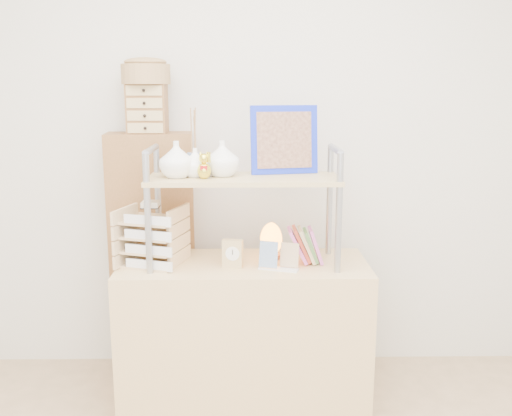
{
  "coord_description": "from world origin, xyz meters",
  "views": [
    {
      "loc": [
        0.02,
        -1.45,
        1.58
      ],
      "look_at": [
        0.06,
        1.2,
        1.02
      ],
      "focal_mm": 40.0,
      "sensor_mm": 36.0,
      "label": 1
    }
  ],
  "objects": [
    {
      "name": "drawer_chest",
      "position": [
        -0.5,
        1.55,
        1.48
      ],
      "size": [
        0.2,
        0.16,
        0.25
      ],
      "color": "brown",
      "rests_on": "cabinet"
    },
    {
      "name": "room_shell",
      "position": [
        0.0,
        0.39,
        1.69
      ],
      "size": [
        3.42,
        3.41,
        2.61
      ],
      "color": "silver",
      "rests_on": "ground"
    },
    {
      "name": "postcard_stand",
      "position": [
        0.16,
        1.09,
        0.79
      ],
      "size": [
        0.19,
        0.11,
        0.13
      ],
      "color": "white",
      "rests_on": "desk"
    },
    {
      "name": "letter_tray",
      "position": [
        -0.44,
        1.18,
        0.87
      ],
      "size": [
        0.31,
        0.31,
        0.31
      ],
      "color": "tan",
      "rests_on": "desk"
    },
    {
      "name": "salt_lamp",
      "position": [
        0.13,
        1.28,
        0.84
      ],
      "size": [
        0.12,
        0.11,
        0.18
      ],
      "color": "brown",
      "rests_on": "desk"
    },
    {
      "name": "woven_basket",
      "position": [
        -0.5,
        1.55,
        1.65
      ],
      "size": [
        0.25,
        0.25,
        0.1
      ],
      "primitive_type": "cylinder",
      "color": "olive",
      "rests_on": "drawer_chest"
    },
    {
      "name": "cabinet",
      "position": [
        -0.5,
        1.57,
        0.68
      ],
      "size": [
        0.47,
        0.28,
        1.35
      ],
      "primitive_type": "cube",
      "rotation": [
        0.0,
        0.0,
        0.09
      ],
      "color": "brown",
      "rests_on": "ground"
    },
    {
      "name": "desk",
      "position": [
        0.0,
        1.2,
        0.38
      ],
      "size": [
        1.2,
        0.5,
        0.75
      ],
      "primitive_type": "cube",
      "color": "tan",
      "rests_on": "ground"
    },
    {
      "name": "hutch",
      "position": [
        -0.06,
        1.21,
        1.19
      ],
      "size": [
        0.9,
        0.34,
        0.75
      ],
      "color": "#979BA5",
      "rests_on": "desk"
    },
    {
      "name": "desk_clock",
      "position": [
        -0.05,
        1.13,
        0.82
      ],
      "size": [
        0.1,
        0.06,
        0.13
      ],
      "color": "tan",
      "rests_on": "desk"
    }
  ]
}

